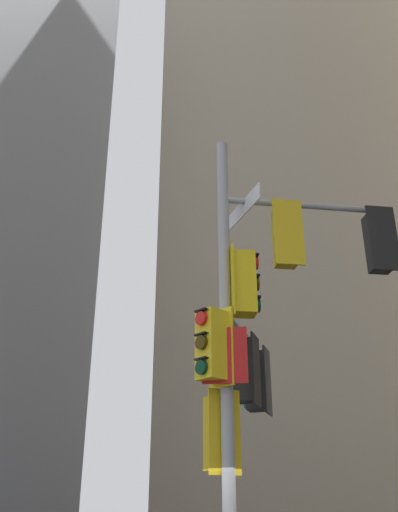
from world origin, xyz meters
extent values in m
cube|color=tan|center=(-0.88, 24.96, 22.15)|extent=(16.33, 16.33, 44.30)
cylinder|color=#9EA0A3|center=(0.00, 0.00, 3.84)|extent=(0.18, 0.18, 7.69)
cylinder|color=#9EA0A3|center=(1.26, 0.68, 6.60)|extent=(2.57, 1.45, 0.10)
cylinder|color=#9EA0A3|center=(-0.04, 1.07, 4.64)|extent=(0.18, 2.14, 0.10)
cube|color=gold|center=(0.97, 0.31, 6.00)|extent=(0.44, 0.25, 1.14)
cube|color=gold|center=(0.88, 0.48, 6.00)|extent=(0.46, 0.46, 1.00)
cylinder|color=#360605|center=(0.79, 0.65, 6.35)|extent=(0.20, 0.15, 0.20)
cube|color=black|center=(0.79, 0.66, 6.47)|extent=(0.23, 0.17, 0.02)
cylinder|color=#3C2C06|center=(0.79, 0.65, 6.00)|extent=(0.20, 0.15, 0.20)
cube|color=black|center=(0.79, 0.66, 6.12)|extent=(0.23, 0.17, 0.02)
cylinder|color=#19C672|center=(0.79, 0.65, 5.65)|extent=(0.20, 0.15, 0.20)
cube|color=black|center=(0.79, 0.66, 5.77)|extent=(0.23, 0.17, 0.02)
cube|color=black|center=(2.36, 1.06, 6.00)|extent=(0.44, 0.25, 1.14)
cube|color=black|center=(2.27, 1.23, 6.00)|extent=(0.46, 0.46, 1.00)
cylinder|color=#360605|center=(2.18, 1.40, 6.35)|extent=(0.20, 0.15, 0.20)
cube|color=black|center=(2.17, 1.41, 6.47)|extent=(0.23, 0.17, 0.02)
cylinder|color=#3C2C06|center=(2.18, 1.40, 6.00)|extent=(0.20, 0.15, 0.20)
cube|color=black|center=(2.17, 1.41, 6.12)|extent=(0.23, 0.17, 0.02)
cylinder|color=#19C672|center=(2.18, 1.40, 5.65)|extent=(0.20, 0.15, 0.20)
cube|color=black|center=(2.17, 1.41, 5.77)|extent=(0.23, 0.17, 0.02)
cube|color=black|center=(0.15, 1.08, 4.04)|extent=(0.05, 0.48, 1.14)
cube|color=black|center=(-0.04, 1.07, 4.04)|extent=(0.35, 0.35, 1.00)
cylinder|color=red|center=(-0.24, 1.06, 4.39)|extent=(0.07, 0.20, 0.20)
cube|color=black|center=(-0.24, 1.06, 4.51)|extent=(0.08, 0.22, 0.02)
cylinder|color=#3C2C06|center=(-0.24, 1.06, 4.04)|extent=(0.07, 0.20, 0.20)
cube|color=black|center=(-0.24, 1.06, 4.16)|extent=(0.08, 0.22, 0.02)
cylinder|color=#06311C|center=(-0.24, 1.06, 3.69)|extent=(0.07, 0.20, 0.20)
cube|color=black|center=(-0.24, 1.06, 3.81)|extent=(0.08, 0.22, 0.02)
cube|color=black|center=(0.12, 1.93, 4.04)|extent=(0.05, 0.48, 1.14)
cube|color=black|center=(-0.07, 1.93, 4.04)|extent=(0.35, 0.35, 1.00)
cylinder|color=#360605|center=(-0.27, 1.92, 4.39)|extent=(0.07, 0.20, 0.20)
cube|color=black|center=(-0.27, 1.92, 4.51)|extent=(0.08, 0.22, 0.02)
cylinder|color=#3C2C06|center=(-0.27, 1.92, 4.04)|extent=(0.07, 0.20, 0.20)
cube|color=black|center=(-0.27, 1.92, 4.16)|extent=(0.08, 0.22, 0.02)
cylinder|color=#19C672|center=(-0.27, 1.92, 3.69)|extent=(0.07, 0.20, 0.20)
cube|color=black|center=(-0.27, 1.92, 3.81)|extent=(0.08, 0.22, 0.02)
cube|color=yellow|center=(0.09, 0.04, 5.14)|extent=(0.23, 0.45, 1.14)
cube|color=yellow|center=(0.26, 0.13, 5.14)|extent=(0.45, 0.45, 1.00)
cylinder|color=red|center=(0.44, 0.21, 5.49)|extent=(0.14, 0.21, 0.20)
cube|color=black|center=(0.45, 0.22, 5.61)|extent=(0.16, 0.23, 0.02)
cylinder|color=#3C2C06|center=(0.44, 0.21, 5.14)|extent=(0.14, 0.21, 0.20)
cube|color=black|center=(0.45, 0.22, 5.26)|extent=(0.16, 0.23, 0.02)
cylinder|color=#06311C|center=(0.44, 0.21, 4.79)|extent=(0.14, 0.21, 0.20)
cube|color=black|center=(0.45, 0.22, 4.91)|extent=(0.16, 0.23, 0.02)
cube|color=gold|center=(-0.07, 0.07, 2.98)|extent=(0.37, 0.35, 1.14)
cube|color=gold|center=(-0.20, 0.21, 2.98)|extent=(0.48, 0.48, 1.00)
cylinder|color=#360605|center=(-0.34, 0.36, 3.33)|extent=(0.19, 0.18, 0.20)
cube|color=black|center=(-0.34, 0.36, 3.45)|extent=(0.21, 0.20, 0.02)
cylinder|color=yellow|center=(-0.34, 0.36, 2.98)|extent=(0.19, 0.18, 0.20)
cube|color=black|center=(-0.34, 0.36, 3.10)|extent=(0.21, 0.20, 0.02)
cylinder|color=#06311C|center=(-0.34, 0.36, 2.63)|extent=(0.19, 0.18, 0.20)
cube|color=black|center=(-0.34, 0.36, 2.75)|extent=(0.21, 0.20, 0.02)
cube|color=yellow|center=(-0.05, -0.09, 4.12)|extent=(0.44, 0.24, 1.14)
cube|color=yellow|center=(-0.13, -0.26, 4.12)|extent=(0.46, 0.46, 1.00)
cylinder|color=red|center=(-0.22, -0.44, 4.47)|extent=(0.21, 0.14, 0.20)
cube|color=black|center=(-0.22, -0.45, 4.59)|extent=(0.23, 0.16, 0.02)
cylinder|color=#3C2C06|center=(-0.22, -0.44, 4.12)|extent=(0.21, 0.14, 0.20)
cube|color=black|center=(-0.22, -0.45, 4.24)|extent=(0.23, 0.16, 0.02)
cylinder|color=#06311C|center=(-0.22, -0.44, 3.77)|extent=(0.21, 0.14, 0.20)
cube|color=black|center=(-0.22, -0.45, 3.89)|extent=(0.23, 0.16, 0.02)
cube|color=white|center=(0.26, 0.23, 6.51)|extent=(0.83, 0.96, 0.28)
cube|color=#19479E|center=(0.26, 0.23, 6.51)|extent=(0.81, 0.93, 0.24)
cube|color=red|center=(0.05, -0.22, 3.97)|extent=(0.63, 0.15, 0.80)
cube|color=white|center=(0.05, -0.22, 3.97)|extent=(0.59, 0.14, 0.76)
camera|label=1|loc=(2.43, -7.64, 1.96)|focal=39.67mm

